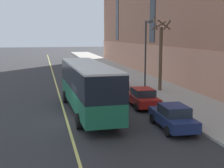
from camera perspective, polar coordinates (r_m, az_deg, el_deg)
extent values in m
plane|color=#303033|center=(21.57, -5.85, -6.72)|extent=(260.00, 260.00, 0.00)
cube|color=#ADA89E|center=(27.14, 14.07, -3.51)|extent=(5.85, 160.00, 0.15)
cube|color=#1E704C|center=(23.22, -4.47, -2.29)|extent=(2.89, 12.42, 1.34)
cube|color=black|center=(22.98, -4.51, 1.36)|extent=(2.90, 12.42, 1.64)
cube|color=white|center=(22.88, -4.54, 3.54)|extent=(2.92, 12.42, 0.12)
cube|color=#19232D|center=(29.08, -6.65, 2.61)|extent=(2.29, 0.16, 1.23)
cube|color=orange|center=(29.01, -6.68, 4.19)|extent=(1.74, 0.12, 0.28)
cube|color=black|center=(29.37, -6.58, -1.07)|extent=(2.44, 0.20, 0.24)
cube|color=white|center=(29.22, -8.28, -0.66)|extent=(0.28, 0.07, 0.18)
cube|color=white|center=(29.46, -4.92, -0.52)|extent=(0.28, 0.07, 0.18)
cylinder|color=black|center=(27.41, -8.60, -2.31)|extent=(0.33, 1.01, 1.00)
cylinder|color=black|center=(27.76, -3.49, -2.08)|extent=(0.33, 1.01, 1.00)
cylinder|color=black|center=(19.66, -6.12, -6.78)|extent=(0.33, 1.01, 1.00)
cylinder|color=black|center=(20.15, 0.93, -6.34)|extent=(0.33, 1.01, 1.00)
cube|color=#B21E19|center=(25.59, 5.51, -2.74)|extent=(1.81, 4.61, 0.64)
cube|color=#232D38|center=(25.26, 5.69, -1.51)|extent=(1.57, 2.08, 0.56)
cube|color=#B21E19|center=(25.21, 5.70, -0.84)|extent=(1.54, 1.99, 0.04)
cylinder|color=black|center=(26.76, 2.81, -2.89)|extent=(0.23, 0.64, 0.64)
cylinder|color=black|center=(27.24, 6.33, -2.72)|extent=(0.23, 0.64, 0.64)
cylinder|color=black|center=(24.08, 4.55, -4.25)|extent=(0.23, 0.64, 0.64)
cylinder|color=black|center=(24.62, 8.42, -4.02)|extent=(0.23, 0.64, 0.64)
cube|color=#4C4C51|center=(52.61, -3.84, 3.34)|extent=(1.81, 4.64, 0.64)
cube|color=#232D38|center=(52.33, -3.81, 3.97)|extent=(1.57, 2.09, 0.56)
cube|color=#4C4C51|center=(52.30, -3.81, 4.29)|extent=(1.54, 2.00, 0.04)
cylinder|color=black|center=(53.94, -4.97, 3.12)|extent=(0.22, 0.64, 0.64)
cylinder|color=black|center=(54.19, -3.15, 3.17)|extent=(0.22, 0.64, 0.64)
cylinder|color=black|center=(51.11, -4.56, 2.80)|extent=(0.22, 0.64, 0.64)
cylinder|color=black|center=(51.37, -2.64, 2.85)|extent=(0.22, 0.64, 0.64)
cube|color=navy|center=(19.92, 10.99, -6.27)|extent=(1.86, 4.62, 0.64)
cube|color=#232D38|center=(19.57, 11.29, -4.74)|extent=(1.57, 2.11, 0.56)
cube|color=navy|center=(19.50, 11.32, -3.89)|extent=(1.53, 2.01, 0.04)
cylinder|color=black|center=(21.01, 7.42, -6.28)|extent=(0.24, 0.65, 0.64)
cylinder|color=black|center=(21.58, 11.65, -5.98)|extent=(0.24, 0.65, 0.64)
cylinder|color=black|center=(18.46, 10.15, -8.52)|extent=(0.24, 0.65, 0.64)
cylinder|color=black|center=(19.09, 14.88, -8.09)|extent=(0.24, 0.65, 0.64)
cube|color=#B21E19|center=(34.60, 0.80, 0.39)|extent=(1.90, 4.62, 0.64)
cube|color=#232D38|center=(34.30, 0.88, 1.32)|extent=(1.63, 2.09, 0.56)
cube|color=#B21E19|center=(34.26, 0.88, 1.82)|extent=(1.60, 2.00, 0.04)
cylinder|color=black|center=(35.86, -1.07, 0.17)|extent=(0.23, 0.64, 0.64)
cylinder|color=black|center=(36.22, 1.69, 0.26)|extent=(0.23, 0.64, 0.64)
cylinder|color=black|center=(33.10, -0.18, -0.57)|extent=(0.23, 0.64, 0.64)
cylinder|color=black|center=(33.49, 2.80, -0.47)|extent=(0.23, 0.64, 0.64)
cube|color=#23603D|center=(43.33, -2.11, 2.13)|extent=(1.83, 4.78, 0.64)
cube|color=#232D38|center=(43.03, -2.06, 2.89)|extent=(1.60, 2.15, 0.56)
cube|color=#23603D|center=(43.00, -2.06, 3.28)|extent=(1.56, 2.06, 0.04)
cylinder|color=black|center=(44.68, -3.57, 1.91)|extent=(0.22, 0.64, 0.64)
cylinder|color=black|center=(44.98, -1.34, 1.98)|extent=(0.22, 0.64, 0.64)
cylinder|color=black|center=(41.78, -2.94, 1.42)|extent=(0.22, 0.64, 0.64)
cylinder|color=black|center=(42.10, -0.57, 1.49)|extent=(0.22, 0.64, 0.64)
cylinder|color=brown|center=(32.26, 8.87, 4.51)|extent=(0.34, 0.34, 6.41)
cylinder|color=brown|center=(32.48, 10.03, 10.54)|extent=(0.30, 1.37, 0.95)
cylinder|color=brown|center=(32.85, 8.55, 10.51)|extent=(1.52, 0.16, 0.91)
cylinder|color=brown|center=(32.01, 7.96, 10.91)|extent=(0.26, 1.33, 1.27)
cylinder|color=brown|center=(31.56, 9.48, 10.65)|extent=(1.41, 0.16, 1.00)
cylinder|color=#2D2D30|center=(30.31, 6.12, 4.82)|extent=(0.16, 0.16, 6.98)
cylinder|color=#2D2D30|center=(29.74, 6.58, 11.27)|extent=(0.10, 1.10, 0.10)
cube|color=#3D3D3F|center=(29.22, 6.94, 11.21)|extent=(0.36, 0.60, 0.20)
cube|color=#E0D66B|center=(24.39, -8.77, -4.92)|extent=(0.16, 140.00, 0.01)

